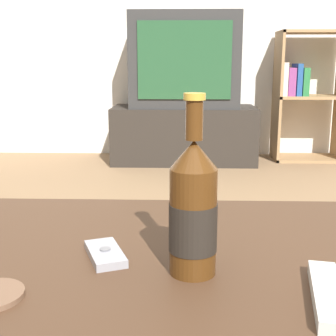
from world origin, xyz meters
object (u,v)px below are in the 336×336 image
(tv_stand, at_px, (184,134))
(television, at_px, (184,61))
(remote_control, at_px, (327,295))
(bookshelf, at_px, (305,92))
(cell_phone, at_px, (105,254))
(beer_bottle, at_px, (193,211))

(tv_stand, relative_size, television, 1.36)
(tv_stand, relative_size, remote_control, 5.52)
(bookshelf, bearing_deg, television, -173.48)
(tv_stand, xyz_separation_m, cell_phone, (-0.13, -2.68, 0.21))
(bookshelf, height_order, remote_control, bookshelf)
(television, relative_size, beer_bottle, 2.72)
(beer_bottle, xyz_separation_m, remote_control, (0.18, -0.09, -0.09))
(cell_phone, bearing_deg, tv_stand, 65.43)
(television, xyz_separation_m, bookshelf, (0.89, 0.10, -0.23))
(beer_bottle, height_order, remote_control, beer_bottle)
(television, relative_size, remote_control, 4.07)
(bookshelf, bearing_deg, cell_phone, -110.26)
(tv_stand, height_order, television, television)
(bookshelf, xyz_separation_m, beer_bottle, (-0.88, -2.83, 0.00))
(television, xyz_separation_m, beer_bottle, (0.01, -2.73, -0.23))
(bookshelf, distance_m, beer_bottle, 2.96)
(bookshelf, bearing_deg, tv_stand, -173.72)
(television, distance_m, beer_bottle, 2.74)
(tv_stand, height_order, remote_control, remote_control)
(beer_bottle, relative_size, remote_control, 1.49)
(bookshelf, relative_size, cell_phone, 7.77)
(tv_stand, xyz_separation_m, remote_control, (0.20, -2.82, 0.21))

